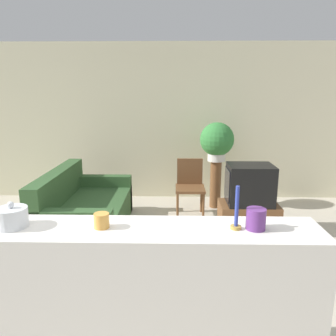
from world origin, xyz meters
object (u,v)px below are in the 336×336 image
at_px(couch, 84,211).
at_px(potted_plant, 217,140).
at_px(television, 250,184).
at_px(wooden_chair, 190,184).
at_px(decorative_bowl, 12,217).

xyz_separation_m(couch, potted_plant, (1.91, 1.02, 0.84)).
bearing_deg(television, couch, 179.95).
bearing_deg(couch, wooden_chair, 24.11).
xyz_separation_m(television, decorative_bowl, (-2.03, -2.23, 0.40)).
relative_size(couch, television, 2.87).
distance_m(television, decorative_bowl, 3.05).
xyz_separation_m(couch, television, (2.23, -0.00, 0.39)).
xyz_separation_m(potted_plant, decorative_bowl, (-1.71, -3.26, -0.04)).
bearing_deg(wooden_chair, television, -41.12).
distance_m(potted_plant, decorative_bowl, 3.68).
distance_m(wooden_chair, potted_plant, 0.85).
bearing_deg(television, potted_plant, 107.29).
relative_size(couch, potted_plant, 2.76).
bearing_deg(television, wooden_chair, 138.88).
xyz_separation_m(couch, wooden_chair, (1.47, 0.66, 0.21)).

